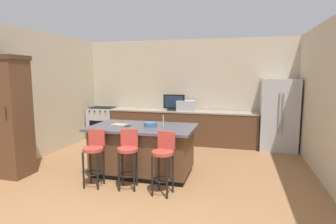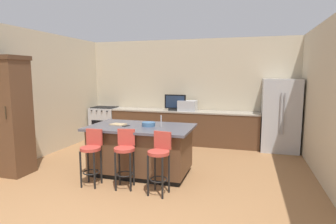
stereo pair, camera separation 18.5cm
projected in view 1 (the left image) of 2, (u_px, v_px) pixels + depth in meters
wall_back at (187, 91)px, 7.79m from camera, size 6.22×0.12×2.81m
wall_left at (34, 96)px, 6.05m from camera, size 0.12×5.53×2.81m
wall_right at (332, 102)px, 4.61m from camera, size 0.12×5.53×2.81m
counter_back at (182, 127)px, 7.57m from camera, size 3.97×0.62×0.90m
kitchen_island at (143, 149)px, 5.23m from camera, size 1.92×1.15×0.91m
refrigerator at (278, 115)px, 6.85m from camera, size 0.86×0.76×1.76m
range_oven at (103, 123)px, 8.15m from camera, size 0.75×0.63×0.92m
cabinet_tower at (10, 115)px, 5.05m from camera, size 0.62×0.56×2.20m
microwave at (186, 106)px, 7.46m from camera, size 0.48×0.36×0.27m
tv_monitor at (174, 103)px, 7.48m from camera, size 0.58×0.16×0.43m
sink_faucet_back at (179, 106)px, 7.61m from camera, size 0.02×0.02×0.24m
sink_faucet_island at (163, 121)px, 5.05m from camera, size 0.02×0.02×0.22m
bar_stool_left at (94, 153)px, 4.64m from camera, size 0.34×0.35×0.94m
bar_stool_center at (128, 154)px, 4.55m from camera, size 0.34×0.36×0.96m
bar_stool_right at (164, 158)px, 4.32m from camera, size 0.34×0.36×0.98m
fruit_bowl at (151, 124)px, 5.16m from camera, size 0.25×0.25×0.07m
cell_phone at (128, 126)px, 5.16m from camera, size 0.10×0.16×0.01m
tv_remote at (150, 126)px, 5.17m from camera, size 0.15×0.15×0.02m
cutting_board at (120, 125)px, 5.28m from camera, size 0.31×0.24×0.02m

